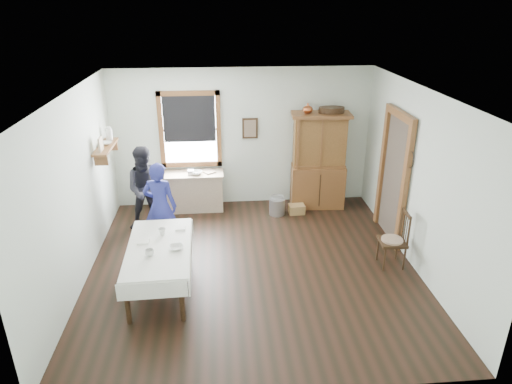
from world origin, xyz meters
TOP-DOWN VIEW (x-y plane):
  - room at (0.00, 0.00)m, footprint 5.01×5.01m
  - window at (-1.00, 2.46)m, footprint 1.18×0.07m
  - doorway at (2.46, 0.85)m, footprint 0.09×1.14m
  - wall_shelf at (-2.37, 1.54)m, footprint 0.24×1.00m
  - framed_picture at (0.15, 2.46)m, footprint 0.30×0.04m
  - rug_beater at (2.45, 0.30)m, footprint 0.01×0.27m
  - work_counter at (-1.05, 2.22)m, footprint 1.32×0.51m
  - china_hutch at (1.46, 2.17)m, footprint 1.14×0.60m
  - dining_table at (-1.34, -0.45)m, footprint 0.95×1.74m
  - spindle_chair at (2.15, -0.13)m, footprint 0.45×0.45m
  - pail at (0.62, 1.84)m, footprint 0.33×0.33m
  - wicker_basket at (1.01, 1.83)m, footprint 0.31×0.23m
  - woman_blue at (-1.44, 0.74)m, footprint 0.57×0.44m
  - figure_dark at (-1.75, 1.49)m, footprint 0.76×0.62m
  - table_cup_a at (-1.43, -0.69)m, footprint 0.12×0.12m
  - table_cup_b at (-1.33, -0.10)m, footprint 0.13×0.13m
  - table_bowl at (-1.09, -0.54)m, footprint 0.26×0.26m
  - counter_book at (-0.77, 2.19)m, footprint 0.27×0.29m
  - counter_bowl at (-0.90, 2.13)m, footprint 0.28×0.28m
  - shelf_bowl at (-2.37, 1.55)m, footprint 0.22×0.22m

SIDE VIEW (x-z plane):
  - wicker_basket at x=1.01m, z-range 0.00..0.18m
  - pail at x=0.62m, z-range 0.00..0.33m
  - dining_table at x=-1.34m, z-range 0.00..0.69m
  - work_counter at x=-1.05m, z-range 0.00..0.76m
  - spindle_chair at x=2.15m, z-range 0.00..0.91m
  - woman_blue at x=-1.44m, z-range 0.00..1.39m
  - figure_dark at x=-1.75m, z-range 0.00..1.42m
  - table_bowl at x=-1.09m, z-range 0.69..0.74m
  - table_cup_a at x=-1.43m, z-range 0.69..0.78m
  - table_cup_b at x=-1.33m, z-range 0.69..0.78m
  - counter_book at x=-0.77m, z-range 0.76..0.78m
  - counter_bowl at x=-0.90m, z-range 0.76..0.82m
  - china_hutch at x=1.46m, z-range 0.00..1.89m
  - doorway at x=2.46m, z-range 0.05..2.27m
  - room at x=0.00m, z-range 0.00..2.70m
  - framed_picture at x=0.15m, z-range 1.35..1.75m
  - wall_shelf at x=-2.37m, z-range 1.35..1.79m
  - shelf_bowl at x=-2.37m, z-range 1.57..1.62m
  - window at x=-1.00m, z-range 0.88..2.36m
  - rug_beater at x=2.45m, z-range 1.58..1.86m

